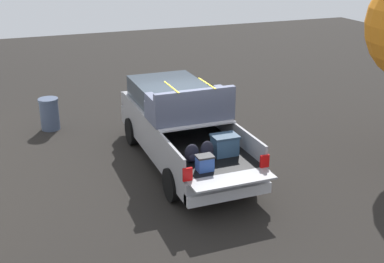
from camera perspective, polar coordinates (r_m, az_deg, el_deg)
The scene contains 3 objects.
ground_plane at distance 12.92m, azimuth -0.96°, elevation -3.65°, with size 40.00×40.00×0.00m, color black.
pickup_truck at distance 12.86m, azimuth -1.54°, elevation 0.88°, with size 6.05×2.06×2.23m.
trash_can at distance 15.64m, azimuth -16.11°, elevation 1.97°, with size 0.60×0.60×0.98m.
Camera 1 is at (-11.00, 4.03, 5.45)m, focal length 46.25 mm.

